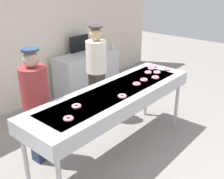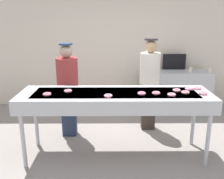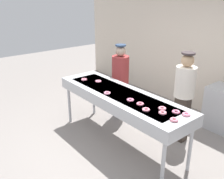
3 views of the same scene
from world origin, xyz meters
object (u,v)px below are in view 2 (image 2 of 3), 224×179
strawberry_donut_0 (156,93)px  strawberry_donut_3 (197,88)px  strawberry_donut_6 (108,96)px  worker_assistant (68,85)px  strawberry_donut_2 (203,93)px  menu_display (174,62)px  strawberry_donut_5 (172,95)px  paper_cup_1 (190,70)px  strawberry_donut_9 (177,90)px  paper_cup_0 (210,70)px  strawberry_donut_1 (47,94)px  strawberry_donut_8 (68,91)px  strawberry_donut_7 (189,89)px  strawberry_donut_4 (142,93)px  prep_counter (175,91)px  strawberry_donut_10 (185,92)px  fryer_conveyor (115,99)px  worker_baker (149,79)px

strawberry_donut_0 → strawberry_donut_3: (0.65, 0.25, 0.00)m
strawberry_donut_6 → worker_assistant: 1.13m
strawberry_donut_2 → menu_display: bearing=86.2°
strawberry_donut_0 → strawberry_donut_5: (0.20, -0.08, 0.00)m
strawberry_donut_5 → paper_cup_1: (0.88, 1.99, -0.07)m
strawberry_donut_9 → paper_cup_0: strawberry_donut_9 is taller
strawberry_donut_0 → strawberry_donut_1: 1.50m
strawberry_donut_3 → strawberry_donut_8: same height
paper_cup_1 → strawberry_donut_7: bearing=-108.1°
strawberry_donut_6 → strawberry_donut_9: 1.02m
strawberry_donut_6 → strawberry_donut_8: 0.62m
strawberry_donut_7 → worker_assistant: 1.96m
strawberry_donut_4 → strawberry_donut_7: size_ratio=1.00×
strawberry_donut_3 → strawberry_donut_5: (-0.46, -0.33, 0.00)m
worker_assistant → paper_cup_0: worker_assistant is taller
strawberry_donut_4 → prep_counter: (1.00, 2.03, -0.56)m
strawberry_donut_8 → strawberry_donut_9: size_ratio=1.00×
strawberry_donut_0 → strawberry_donut_1: size_ratio=1.00×
strawberry_donut_2 → strawberry_donut_10: 0.24m
fryer_conveyor → strawberry_donut_6: strawberry_donut_6 is taller
strawberry_donut_7 → strawberry_donut_9: 0.21m
strawberry_donut_0 → strawberry_donut_9: 0.35m
strawberry_donut_6 → paper_cup_0: bearing=42.7°
strawberry_donut_9 → paper_cup_0: 2.05m
strawberry_donut_0 → strawberry_donut_6: 0.67m
strawberry_donut_9 → strawberry_donut_3: bearing=19.3°
strawberry_donut_6 → strawberry_donut_7: (1.18, 0.32, 0.00)m
strawberry_donut_4 → strawberry_donut_0: bearing=4.3°
strawberry_donut_2 → strawberry_donut_4: size_ratio=1.00×
fryer_conveyor → prep_counter: fryer_conveyor is taller
strawberry_donut_5 → menu_display: size_ratio=0.22×
worker_baker → strawberry_donut_1: bearing=43.4°
strawberry_donut_2 → worker_baker: (-0.58, 1.04, -0.04)m
strawberry_donut_3 → strawberry_donut_6: bearing=-164.2°
strawberry_donut_5 → worker_baker: (-0.13, 1.10, -0.04)m
strawberry_donut_8 → paper_cup_0: strawberry_donut_8 is taller
worker_assistant → strawberry_donut_10: bearing=157.2°
strawberry_donut_8 → strawberry_donut_2: bearing=-3.6°
prep_counter → strawberry_donut_6: bearing=-124.4°
strawberry_donut_3 → menu_display: 1.99m
worker_baker → menu_display: (0.73, 1.21, 0.10)m
strawberry_donut_4 → strawberry_donut_2: bearing=0.5°
strawberry_donut_6 → strawberry_donut_10: 1.09m
worker_assistant → prep_counter: 2.53m
strawberry_donut_1 → strawberry_donut_10: (1.91, 0.07, 0.00)m
strawberry_donut_2 → strawberry_donut_10: bearing=170.4°
strawberry_donut_4 → menu_display: bearing=66.0°
strawberry_donut_5 → menu_display: bearing=75.4°
strawberry_donut_10 → strawberry_donut_7: bearing=59.1°
strawberry_donut_9 → worker_assistant: 1.79m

